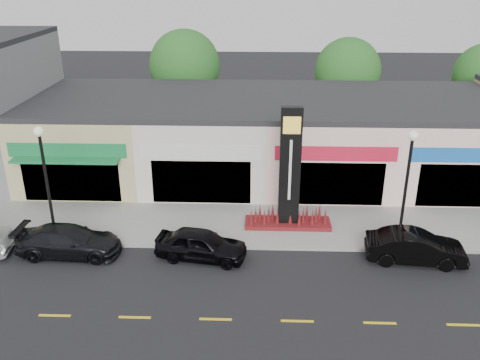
{
  "coord_description": "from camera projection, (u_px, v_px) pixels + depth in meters",
  "views": [
    {
      "loc": [
        1.44,
        -18.14,
        12.0
      ],
      "look_at": [
        0.65,
        4.0,
        2.62
      ],
      "focal_mm": 38.0,
      "sensor_mm": 36.0,
      "label": 1
    }
  ],
  "objects": [
    {
      "name": "sidewalk",
      "position": [
        227.0,
        224.0,
        25.4
      ],
      "size": [
        52.0,
        4.3,
        0.15
      ],
      "primitive_type": "cube",
      "color": "gray",
      "rests_on": "ground"
    },
    {
      "name": "shop_pink_w",
      "position": [
        324.0,
        137.0,
        30.87
      ],
      "size": [
        7.0,
        10.01,
        4.8
      ],
      "color": "#FAC2BF",
      "rests_on": "ground"
    },
    {
      "name": "car_black_sedan",
      "position": [
        201.0,
        244.0,
        22.33
      ],
      "size": [
        2.26,
        4.24,
        1.37
      ],
      "primitive_type": "imported",
      "rotation": [
        0.0,
        0.0,
        1.41
      ],
      "color": "black",
      "rests_on": "ground"
    },
    {
      "name": "car_dark_sedan",
      "position": [
        69.0,
        241.0,
        22.63
      ],
      "size": [
        1.99,
        4.67,
        1.34
      ],
      "primitive_type": "imported",
      "rotation": [
        0.0,
        0.0,
        1.55
      ],
      "color": "black",
      "rests_on": "ground"
    },
    {
      "name": "lamp_west_near",
      "position": [
        45.0,
        173.0,
        22.64
      ],
      "size": [
        0.44,
        0.44,
        5.47
      ],
      "color": "black",
      "rests_on": "sidewalk"
    },
    {
      "name": "shop_beige",
      "position": [
        96.0,
        134.0,
        31.32
      ],
      "size": [
        7.0,
        10.85,
        4.8
      ],
      "color": "tan",
      "rests_on": "ground"
    },
    {
      "name": "ground",
      "position": [
        221.0,
        274.0,
        21.43
      ],
      "size": [
        120.0,
        120.0,
        0.0
      ],
      "primitive_type": "plane",
      "color": "black",
      "rests_on": "ground"
    },
    {
      "name": "shop_cream",
      "position": [
        209.0,
        135.0,
        31.1
      ],
      "size": [
        7.0,
        10.01,
        4.8
      ],
      "color": "silver",
      "rests_on": "ground"
    },
    {
      "name": "car_black_conv",
      "position": [
        416.0,
        247.0,
        22.08
      ],
      "size": [
        1.9,
        4.37,
        1.4
      ],
      "primitive_type": "imported",
      "rotation": [
        0.0,
        0.0,
        1.47
      ],
      "color": "black",
      "rests_on": "ground"
    },
    {
      "name": "curb",
      "position": [
        224.0,
        247.0,
        23.33
      ],
      "size": [
        52.0,
        0.2,
        0.15
      ],
      "primitive_type": "cube",
      "color": "gray",
      "rests_on": "ground"
    },
    {
      "name": "lamp_east_near",
      "position": [
        407.0,
        178.0,
        22.11
      ],
      "size": [
        0.44,
        0.44,
        5.47
      ],
      "color": "black",
      "rests_on": "sidewalk"
    },
    {
      "name": "shop_pink_e",
      "position": [
        440.0,
        138.0,
        30.64
      ],
      "size": [
        7.0,
        10.01,
        4.8
      ],
      "color": "#FAC2BF",
      "rests_on": "ground"
    },
    {
      "name": "tree_rear_west",
      "position": [
        185.0,
        65.0,
        37.47
      ],
      "size": [
        5.2,
        5.2,
        7.83
      ],
      "color": "#382619",
      "rests_on": "ground"
    },
    {
      "name": "tree_rear_mid",
      "position": [
        348.0,
        71.0,
        37.2
      ],
      "size": [
        4.8,
        4.8,
        7.29
      ],
      "color": "#382619",
      "rests_on": "ground"
    },
    {
      "name": "pylon_sign",
      "position": [
        289.0,
        186.0,
        24.3
      ],
      "size": [
        4.2,
        1.3,
        6.0
      ],
      "color": "#530E19",
      "rests_on": "sidewalk"
    }
  ]
}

